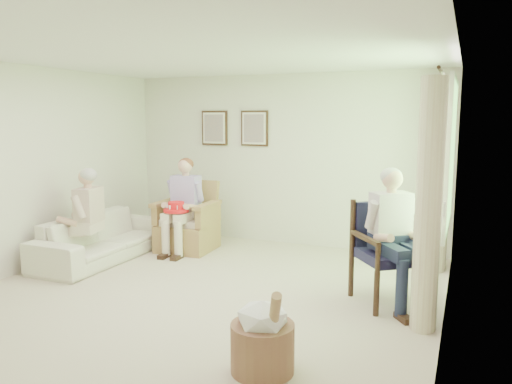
% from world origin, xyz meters
% --- Properties ---
extents(floor, '(5.50, 5.50, 0.00)m').
position_xyz_m(floor, '(0.00, 0.00, 0.00)').
color(floor, beige).
rests_on(floor, ground).
extents(back_wall, '(5.00, 0.04, 2.60)m').
position_xyz_m(back_wall, '(0.00, 2.75, 1.30)').
color(back_wall, silver).
rests_on(back_wall, ground).
extents(left_wall, '(0.04, 5.50, 2.60)m').
position_xyz_m(left_wall, '(-2.50, 0.00, 1.30)').
color(left_wall, silver).
rests_on(left_wall, ground).
extents(right_wall, '(0.04, 5.50, 2.60)m').
position_xyz_m(right_wall, '(2.50, 0.00, 1.30)').
color(right_wall, silver).
rests_on(right_wall, ground).
extents(ceiling, '(5.00, 5.50, 0.02)m').
position_xyz_m(ceiling, '(0.00, 0.00, 2.60)').
color(ceiling, white).
rests_on(ceiling, back_wall).
extents(window, '(0.13, 2.50, 1.63)m').
position_xyz_m(window, '(2.46, 1.20, 1.58)').
color(window, '#2D6B23').
rests_on(window, right_wall).
extents(curtain_left, '(0.34, 0.34, 2.30)m').
position_xyz_m(curtain_left, '(2.33, 0.22, 1.15)').
color(curtain_left, beige).
rests_on(curtain_left, ground).
extents(curtain_right, '(0.34, 0.34, 2.30)m').
position_xyz_m(curtain_right, '(2.33, 2.18, 1.15)').
color(curtain_right, beige).
rests_on(curtain_right, ground).
extents(framed_print_left, '(0.45, 0.05, 0.55)m').
position_xyz_m(framed_print_left, '(-1.15, 2.71, 1.78)').
color(framed_print_left, '#382114').
rests_on(framed_print_left, back_wall).
extents(framed_print_right, '(0.45, 0.05, 0.55)m').
position_xyz_m(framed_print_right, '(-0.45, 2.71, 1.78)').
color(framed_print_right, '#382114').
rests_on(framed_print_right, back_wall).
extents(wicker_armchair, '(0.79, 0.79, 1.01)m').
position_xyz_m(wicker_armchair, '(-1.13, 1.80, 0.32)').
color(wicker_armchair, tan).
rests_on(wicker_armchair, ground).
extents(wood_armchair, '(0.68, 0.64, 1.04)m').
position_xyz_m(wood_armchair, '(1.95, 0.85, 0.57)').
color(wood_armchair, black).
rests_on(wood_armchair, ground).
extents(sofa, '(2.08, 0.81, 0.61)m').
position_xyz_m(sofa, '(-1.95, 0.89, 0.30)').
color(sofa, white).
rests_on(sofa, ground).
extents(person_wicker, '(0.40, 0.62, 1.34)m').
position_xyz_m(person_wicker, '(-1.13, 1.67, 0.78)').
color(person_wicker, beige).
rests_on(person_wicker, ground).
extents(person_dark, '(0.40, 0.62, 1.41)m').
position_xyz_m(person_dark, '(1.95, 0.67, 0.83)').
color(person_dark, '#1B223D').
rests_on(person_dark, ground).
extents(person_sofa, '(0.42, 0.62, 1.27)m').
position_xyz_m(person_sofa, '(-1.95, 0.55, 0.72)').
color(person_sofa, beige).
rests_on(person_sofa, ground).
extents(red_hat, '(0.36, 0.36, 0.14)m').
position_xyz_m(red_hat, '(-1.11, 1.46, 0.68)').
color(red_hat, red).
rests_on(red_hat, person_wicker).
extents(hatbox, '(0.56, 0.56, 0.73)m').
position_xyz_m(hatbox, '(1.26, -1.12, 0.28)').
color(hatbox, '#A97D5B').
rests_on(hatbox, ground).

